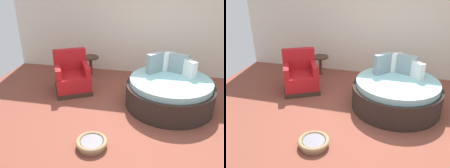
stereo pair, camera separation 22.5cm
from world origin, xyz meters
TOP-DOWN VIEW (x-y plane):
  - ground_plane at (0.00, 0.00)m, footprint 8.00×8.00m
  - back_wall at (0.00, 2.45)m, footprint 8.00×0.12m
  - round_daybed at (0.38, 0.65)m, footprint 1.79×1.79m
  - red_armchair at (-1.84, 0.92)m, footprint 1.08×1.08m
  - pet_basket at (-0.82, -0.96)m, footprint 0.51×0.51m
  - side_table at (-1.68, 1.93)m, footprint 0.44×0.44m

SIDE VIEW (x-z plane):
  - ground_plane at x=0.00m, z-range -0.02..0.00m
  - pet_basket at x=-0.82m, z-range 0.01..0.14m
  - round_daybed at x=0.38m, z-range -0.20..0.83m
  - red_armchair at x=-1.84m, z-range -0.14..0.80m
  - side_table at x=-1.68m, z-range 0.17..0.69m
  - back_wall at x=0.00m, z-range 0.00..3.04m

